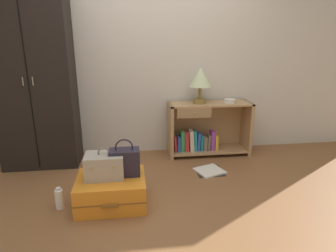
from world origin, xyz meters
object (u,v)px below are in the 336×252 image
Objects in this scene: bookshelf at (206,130)px; table_lamp at (200,79)px; suitcase_large at (111,191)px; train_case at (105,166)px; wardrobe at (35,78)px; bottle at (59,199)px; handbag at (125,162)px; open_book_on_floor at (209,171)px; bowl at (230,101)px.

table_lamp reaches higher than bookshelf.
train_case is at bearing 153.55° from suitcase_large.
wardrobe reaches higher than bottle.
suitcase_large is 0.29m from handbag.
suitcase_large reaches higher than open_book_on_floor.
train_case is (-1.49, -1.03, -0.34)m from bowl.
wardrobe is at bearing 134.91° from handbag.
bowl is 2.27m from bottle.
open_book_on_floor is (-0.08, -0.55, -0.32)m from bookshelf.
wardrobe is at bearing 129.59° from suitcase_large.
bowl is 1.84m from train_case.
table_lamp reaches higher than open_book_on_floor.
suitcase_large is 1.84× the size of train_case.
train_case is at bearing -155.43° from open_book_on_floor.
bottle is 0.55× the size of open_book_on_floor.
table_lamp is 1.32× the size of train_case.
bowl reaches higher than suitcase_large.
suitcase_large is at bearing -153.40° from open_book_on_floor.
bookshelf is 0.67m from table_lamp.
handbag is (-1.31, -1.00, -0.32)m from bowl.
table_lamp is 0.47m from bowl.
open_book_on_floor is at bearing 24.57° from train_case.
wardrobe is 1.45m from train_case.
bookshelf is 2.87× the size of open_book_on_floor.
handbag is at bearing -131.85° from table_lamp.
wardrobe is 1.97× the size of bookshelf.
table_lamp is at bearing 45.60° from suitcase_large.
bowl is (2.30, 0.01, -0.32)m from wardrobe.
handbag reaches higher than bottle.
bookshelf is (2.02, 0.05, -0.71)m from wardrobe.
train_case is (0.81, -1.01, -0.66)m from wardrobe.
bowl reaches higher than handbag.
bowl is at bearing 34.47° from train_case.
wardrobe is at bearing -179.69° from bowl.
open_book_on_floor is at bearing 19.98° from bottle.
suitcase_large is at bearing -143.99° from bowl.
wardrobe is 1.47m from bottle.
wardrobe is at bearing 128.61° from train_case.
suitcase_large is (0.86, -1.04, -0.90)m from wardrobe.
table_lamp is at bearing 36.01° from bottle.
table_lamp is at bearing 1.56° from wardrobe.
suitcase_large is (-1.16, -1.09, -0.20)m from bookshelf.
bookshelf is 7.31× the size of bowl.
bowl is at bearing 54.06° from open_book_on_floor.
handbag is at bearing -134.42° from bookshelf.
table_lamp is 1.66m from train_case.
table_lamp is 3.09× the size of bowl.
table_lamp is at bearing 174.00° from bowl.
wardrobe is 10.18× the size of bottle.
table_lamp reaches higher than bowl.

